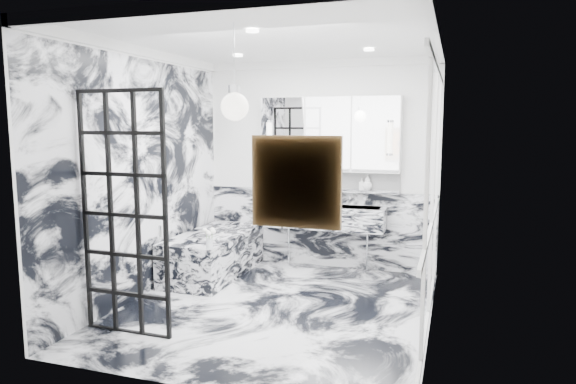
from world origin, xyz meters
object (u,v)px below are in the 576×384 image
(trough_sink, at_px, (325,217))
(bathtub, at_px, (214,254))
(crittall_door, at_px, (124,215))
(mirror_cabinet, at_px, (329,134))

(trough_sink, height_order, bathtub, trough_sink)
(trough_sink, bearing_deg, bathtub, -153.52)
(crittall_door, xyz_separation_m, mirror_cabinet, (1.25, 2.78, 0.69))
(mirror_cabinet, bearing_deg, crittall_door, -114.18)
(crittall_door, relative_size, trough_sink, 1.41)
(crittall_door, bearing_deg, bathtub, 93.40)
(mirror_cabinet, height_order, bathtub, mirror_cabinet)
(crittall_door, xyz_separation_m, bathtub, (-0.07, 1.95, -0.85))
(crittall_door, distance_m, trough_sink, 2.92)
(crittall_door, bearing_deg, mirror_cabinet, 67.03)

